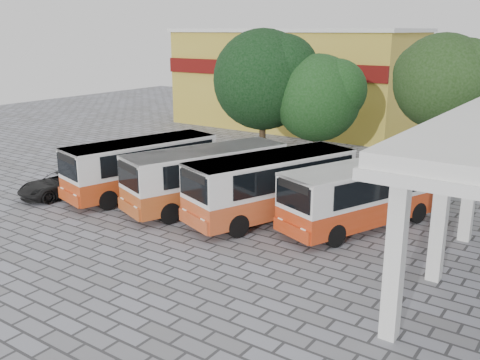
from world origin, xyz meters
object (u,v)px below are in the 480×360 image
Objects in this scene: bus_centre_right at (272,183)px; bus_far_right at (362,192)px; parked_car at (62,184)px; bus_far_left at (142,164)px; bus_centre_left at (206,174)px.

bus_far_right is (3.73, 1.22, -0.09)m from bus_centre_right.
bus_far_right is at bearing 24.95° from parked_car.
bus_centre_right reaches higher than bus_far_left.
parked_car is at bearing -142.94° from bus_centre_right.
bus_centre_left reaches higher than bus_far_right.
bus_far_left is at bearing -153.57° from bus_centre_right.
bus_centre_right is 1.05× the size of bus_far_right.
bus_centre_right reaches higher than bus_far_right.
bus_centre_left is (3.92, 0.31, 0.01)m from bus_far_left.
bus_far_left is 11.18m from bus_far_right.
bus_far_left is at bearing -148.45° from bus_far_right.
bus_centre_right reaches higher than bus_centre_left.
bus_centre_right is at bearing -140.48° from bus_far_right.
bus_centre_right is at bearing 24.54° from parked_car.
bus_far_left reaches higher than bus_far_right.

